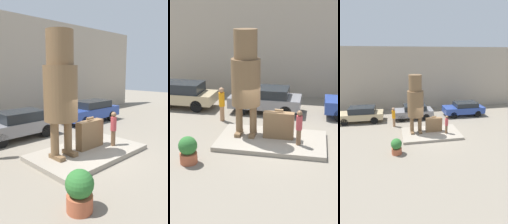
{
  "view_description": "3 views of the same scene",
  "coord_description": "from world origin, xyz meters",
  "views": [
    {
      "loc": [
        -6.41,
        -6.19,
        3.51
      ],
      "look_at": [
        -0.13,
        0.12,
        1.86
      ],
      "focal_mm": 35.0,
      "sensor_mm": 36.0,
      "label": 1
    },
    {
      "loc": [
        1.82,
        -12.84,
        5.93
      ],
      "look_at": [
        -0.8,
        -0.12,
        1.46
      ],
      "focal_mm": 50.0,
      "sensor_mm": 36.0,
      "label": 2
    },
    {
      "loc": [
        -2.94,
        -13.16,
        6.46
      ],
      "look_at": [
        -0.64,
        -0.25,
        2.12
      ],
      "focal_mm": 28.0,
      "sensor_mm": 36.0,
      "label": 3
    }
  ],
  "objects": [
    {
      "name": "ground_plane",
      "position": [
        0.0,
        0.0,
        0.0
      ],
      "size": [
        60.0,
        60.0,
        0.0
      ],
      "primitive_type": "plane",
      "color": "gray"
    },
    {
      "name": "pedestal",
      "position": [
        0.0,
        0.0,
        0.1
      ],
      "size": [
        4.84,
        2.87,
        0.2
      ],
      "color": "gray",
      "rests_on": "ground_plane"
    },
    {
      "name": "building_backdrop",
      "position": [
        0.0,
        8.1,
        3.66
      ],
      "size": [
        28.0,
        0.6,
        7.31
      ],
      "color": "tan",
      "rests_on": "ground_plane"
    },
    {
      "name": "statue_figure",
      "position": [
        -1.24,
        0.26,
        3.0
      ],
      "size": [
        1.3,
        1.3,
        4.79
      ],
      "color": "brown",
      "rests_on": "pedestal"
    },
    {
      "name": "giant_suitcase",
      "position": [
        0.28,
        0.17,
        0.81
      ],
      "size": [
        1.37,
        0.38,
        1.38
      ],
      "color": "brown",
      "rests_on": "pedestal"
    },
    {
      "name": "tourist",
      "position": [
        1.22,
        -0.39,
        1.05
      ],
      "size": [
        0.26,
        0.26,
        1.56
      ],
      "color": "brown",
      "rests_on": "pedestal"
    },
    {
      "name": "parked_car_tan",
      "position": [
        -6.23,
        4.13,
        0.83
      ],
      "size": [
        4.44,
        1.72,
        1.55
      ],
      "rotation": [
        0.0,
        0.0,
        3.14
      ],
      "color": "tan",
      "rests_on": "ground_plane"
    },
    {
      "name": "parked_car_grey",
      "position": [
        -0.97,
        4.23,
        0.79
      ],
      "size": [
        4.09,
        1.82,
        1.47
      ],
      "rotation": [
        0.0,
        0.0,
        3.14
      ],
      "color": "gray",
      "rests_on": "ground_plane"
    },
    {
      "name": "planter_pot",
      "position": [
        -2.94,
        -2.54,
        0.57
      ],
      "size": [
        0.74,
        0.74,
        1.11
      ],
      "color": "#AD5638",
      "rests_on": "ground_plane"
    },
    {
      "name": "worker_hivis",
      "position": [
        -3.04,
        2.3,
        1.01
      ],
      "size": [
        0.31,
        0.31,
        1.85
      ],
      "color": "#A87A56",
      "rests_on": "ground_plane"
    }
  ]
}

